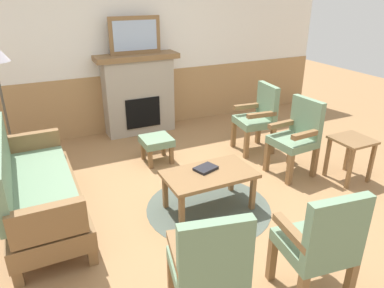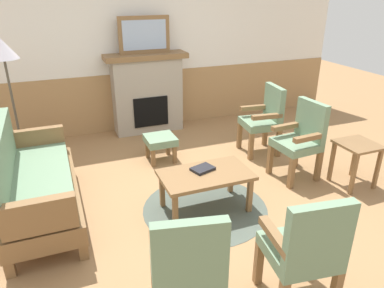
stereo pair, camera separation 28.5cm
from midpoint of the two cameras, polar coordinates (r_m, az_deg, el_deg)
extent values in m
plane|color=#997047|center=(4.22, 3.72, -8.68)|extent=(14.00, 14.00, 0.00)
cube|color=white|center=(6.08, -6.64, 14.97)|extent=(7.20, 0.12, 2.70)
cube|color=#A87F51|center=(6.21, -6.09, 6.88)|extent=(7.20, 0.02, 0.95)
cube|color=#A39989|center=(6.01, -5.67, 7.56)|extent=(1.10, 0.36, 1.20)
cube|color=black|center=(5.90, -5.06, 5.03)|extent=(0.56, 0.02, 0.48)
cube|color=brown|center=(5.86, -5.92, 13.58)|extent=(1.30, 0.44, 0.08)
cube|color=brown|center=(5.82, -6.06, 16.69)|extent=(0.80, 0.03, 0.56)
cube|color=#9EB2D1|center=(5.80, -6.01, 16.67)|extent=(0.68, 0.01, 0.44)
cube|color=brown|center=(3.47, -14.36, -15.97)|extent=(0.08, 0.08, 0.16)
cube|color=brown|center=(4.90, -17.17, -3.84)|extent=(0.08, 0.08, 0.16)
cube|color=brown|center=(3.50, -24.56, -17.37)|extent=(0.08, 0.08, 0.16)
cube|color=brown|center=(4.91, -24.12, -4.86)|extent=(0.08, 0.08, 0.16)
cube|color=brown|center=(4.07, -20.52, -7.35)|extent=(0.70, 1.80, 0.20)
cube|color=gray|center=(3.99, -20.84, -5.38)|extent=(0.60, 1.70, 0.12)
cube|color=gray|center=(3.88, -25.89, -1.98)|extent=(0.10, 1.70, 0.50)
cube|color=brown|center=(3.20, -20.54, -10.64)|extent=(0.60, 0.10, 0.30)
cube|color=brown|center=(4.72, -21.43, 0.53)|extent=(0.60, 0.10, 0.30)
cube|color=brown|center=(3.64, -0.38, -10.63)|extent=(0.05, 0.05, 0.40)
cube|color=brown|center=(3.98, 11.11, -7.94)|extent=(0.05, 0.05, 0.40)
cube|color=brown|center=(3.99, -2.67, -7.31)|extent=(0.05, 0.05, 0.40)
cube|color=brown|center=(4.30, 8.03, -5.14)|extent=(0.05, 0.05, 0.40)
cube|color=brown|center=(3.85, 4.30, -4.88)|extent=(0.96, 0.56, 0.04)
cylinder|color=#4C564C|center=(4.06, 4.12, -10.05)|extent=(1.37, 1.37, 0.01)
cube|color=black|center=(3.89, 3.80, -3.94)|extent=(0.27, 0.23, 0.03)
cube|color=brown|center=(4.88, -4.45, -2.21)|extent=(0.05, 0.05, 0.26)
cube|color=brown|center=(4.97, -1.14, -1.66)|extent=(0.05, 0.05, 0.26)
cube|color=brown|center=(5.14, -5.45, -0.85)|extent=(0.05, 0.05, 0.26)
cube|color=brown|center=(5.22, -2.29, -0.35)|extent=(0.05, 0.05, 0.26)
cube|color=gray|center=(4.98, -3.38, 0.63)|extent=(0.40, 0.40, 0.10)
cube|color=brown|center=(5.12, 10.83, -0.42)|extent=(0.07, 0.07, 0.40)
cube|color=brown|center=(5.47, 8.95, 1.31)|extent=(0.07, 0.07, 0.40)
cube|color=brown|center=(5.31, 14.91, 0.08)|extent=(0.07, 0.07, 0.40)
cube|color=brown|center=(5.65, 12.85, 1.72)|extent=(0.07, 0.07, 0.40)
cube|color=gray|center=(5.29, 12.11, 3.20)|extent=(0.53, 0.53, 0.10)
cube|color=gray|center=(5.30, 14.32, 6.31)|extent=(0.13, 0.49, 0.48)
cube|color=brown|center=(5.07, 13.31, 4.21)|extent=(0.44, 0.12, 0.06)
cube|color=brown|center=(5.41, 11.29, 5.62)|extent=(0.44, 0.12, 0.06)
cube|color=brown|center=(4.53, 17.12, -4.44)|extent=(0.06, 0.06, 0.40)
cube|color=brown|center=(4.81, 13.83, -2.37)|extent=(0.06, 0.06, 0.40)
cube|color=brown|center=(4.81, 20.86, -3.31)|extent=(0.06, 0.06, 0.40)
cube|color=brown|center=(5.07, 17.55, -1.42)|extent=(0.06, 0.06, 0.40)
cube|color=gray|center=(4.70, 17.71, -0.11)|extent=(0.51, 0.51, 0.10)
cube|color=gray|center=(4.73, 19.93, 3.53)|extent=(0.11, 0.48, 0.48)
cube|color=brown|center=(4.50, 19.70, 0.92)|extent=(0.44, 0.10, 0.06)
cube|color=brown|center=(4.77, 16.33, 2.65)|extent=(0.44, 0.10, 0.06)
cube|color=brown|center=(3.15, 13.11, -17.81)|extent=(0.07, 0.07, 0.40)
cube|color=brown|center=(3.33, 19.87, -16.08)|extent=(0.07, 0.07, 0.40)
cube|color=gray|center=(2.95, 19.23, -15.68)|extent=(0.54, 0.54, 0.10)
cube|color=gray|center=(2.65, 22.39, -13.27)|extent=(0.49, 0.14, 0.48)
cube|color=brown|center=(2.75, 15.99, -13.89)|extent=(0.13, 0.45, 0.06)
cube|color=brown|center=(2.95, 23.12, -12.13)|extent=(0.13, 0.45, 0.06)
cube|color=brown|center=(2.96, -2.91, -20.28)|extent=(0.07, 0.07, 0.40)
cube|color=brown|center=(3.02, 5.51, -19.33)|extent=(0.07, 0.07, 0.40)
cube|color=gray|center=(2.66, 2.27, -19.01)|extent=(0.57, 0.57, 0.10)
cube|color=gray|center=(2.32, 3.40, -17.03)|extent=(0.49, 0.18, 0.48)
cube|color=brown|center=(2.52, -2.43, -16.68)|extent=(0.16, 0.44, 0.06)
cube|color=brown|center=(2.59, 6.96, -15.63)|extent=(0.16, 0.44, 0.06)
cube|color=brown|center=(4.85, 22.71, -2.60)|extent=(0.04, 0.04, 0.52)
cube|color=brown|center=(5.09, 25.67, -1.88)|extent=(0.04, 0.04, 0.52)
cube|color=brown|center=(4.63, 25.69, -4.39)|extent=(0.04, 0.04, 0.52)
cube|color=brown|center=(4.88, 28.63, -3.54)|extent=(0.04, 0.04, 0.52)
cube|color=brown|center=(4.75, 26.26, -0.11)|extent=(0.44, 0.44, 0.03)
cylinder|color=#332D28|center=(5.43, -23.35, -2.75)|extent=(0.24, 0.24, 0.03)
cylinder|color=#4C473D|center=(5.18, -24.61, 4.36)|extent=(0.03, 0.03, 1.40)
cone|color=silver|center=(5.00, -26.23, 13.29)|extent=(0.36, 0.36, 0.25)
camera|label=1|loc=(0.14, -88.07, 0.84)|focal=33.94mm
camera|label=2|loc=(0.14, 91.93, -0.84)|focal=33.94mm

